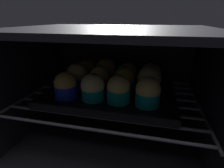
{
  "coord_description": "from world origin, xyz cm",
  "views": [
    {
      "loc": [
        12.82,
        -29.95,
        38.04
      ],
      "look_at": [
        0.0,
        23.44,
        17.55
      ],
      "focal_mm": 28.42,
      "sensor_mm": 36.0,
      "label": 1
    }
  ],
  "objects_px": {
    "muffin_row1_col0": "(77,76)",
    "muffin_row1_col1": "(100,79)",
    "muffin_row2_col1": "(106,71)",
    "baking_tray": "(112,92)",
    "muffin_row0_col3": "(148,92)",
    "muffin_row0_col0": "(66,86)",
    "muffin_row1_col2": "(124,80)",
    "muffin_row2_col2": "(128,74)",
    "muffin_row0_col1": "(93,88)",
    "muffin_row0_col2": "(119,90)",
    "muffin_row2_col0": "(87,71)",
    "muffin_row2_col3": "(150,75)",
    "muffin_row1_col3": "(149,82)"
  },
  "relations": [
    {
      "from": "muffin_row0_col1",
      "to": "muffin_row0_col2",
      "type": "relative_size",
      "value": 1.03
    },
    {
      "from": "muffin_row1_col2",
      "to": "muffin_row2_col2",
      "type": "height_order",
      "value": "muffin_row1_col2"
    },
    {
      "from": "muffin_row0_col3",
      "to": "muffin_row1_col1",
      "type": "distance_m",
      "value": 0.18
    },
    {
      "from": "muffin_row0_col2",
      "to": "muffin_row0_col3",
      "type": "distance_m",
      "value": 0.08
    },
    {
      "from": "muffin_row1_col0",
      "to": "muffin_row1_col2",
      "type": "bearing_deg",
      "value": 2.08
    },
    {
      "from": "muffin_row2_col2",
      "to": "muffin_row1_col1",
      "type": "bearing_deg",
      "value": -135.71
    },
    {
      "from": "muffin_row0_col1",
      "to": "muffin_row0_col3",
      "type": "distance_m",
      "value": 0.16
    },
    {
      "from": "muffin_row1_col3",
      "to": "muffin_row2_col3",
      "type": "bearing_deg",
      "value": 88.47
    },
    {
      "from": "muffin_row0_col1",
      "to": "muffin_row1_col2",
      "type": "xyz_separation_m",
      "value": [
        0.08,
        0.08,
        0.0
      ]
    },
    {
      "from": "muffin_row1_col0",
      "to": "muffin_row2_col0",
      "type": "height_order",
      "value": "muffin_row1_col0"
    },
    {
      "from": "muffin_row2_col2",
      "to": "muffin_row2_col3",
      "type": "bearing_deg",
      "value": 0.54
    },
    {
      "from": "muffin_row1_col0",
      "to": "muffin_row1_col1",
      "type": "relative_size",
      "value": 1.03
    },
    {
      "from": "muffin_row0_col0",
      "to": "muffin_row1_col3",
      "type": "relative_size",
      "value": 0.88
    },
    {
      "from": "muffin_row0_col0",
      "to": "muffin_row0_col3",
      "type": "height_order",
      "value": "muffin_row0_col3"
    },
    {
      "from": "muffin_row0_col0",
      "to": "muffin_row2_col3",
      "type": "relative_size",
      "value": 0.98
    },
    {
      "from": "baking_tray",
      "to": "muffin_row2_col0",
      "type": "bearing_deg",
      "value": 146.57
    },
    {
      "from": "muffin_row0_col0",
      "to": "muffin_row0_col3",
      "type": "xyz_separation_m",
      "value": [
        0.24,
        0.0,
        0.0
      ]
    },
    {
      "from": "muffin_row0_col0",
      "to": "muffin_row0_col1",
      "type": "distance_m",
      "value": 0.09
    },
    {
      "from": "muffin_row1_col0",
      "to": "muffin_row2_col1",
      "type": "height_order",
      "value": "muffin_row2_col1"
    },
    {
      "from": "baking_tray",
      "to": "muffin_row0_col3",
      "type": "relative_size",
      "value": 4.87
    },
    {
      "from": "muffin_row0_col2",
      "to": "muffin_row1_col2",
      "type": "relative_size",
      "value": 0.9
    },
    {
      "from": "muffin_row0_col1",
      "to": "muffin_row1_col0",
      "type": "distance_m",
      "value": 0.11
    },
    {
      "from": "muffin_row0_col2",
      "to": "muffin_row1_col2",
      "type": "xyz_separation_m",
      "value": [
        0.0,
        0.08,
        0.0
      ]
    },
    {
      "from": "muffin_row0_col2",
      "to": "muffin_row2_col3",
      "type": "distance_m",
      "value": 0.18
    },
    {
      "from": "muffin_row0_col1",
      "to": "muffin_row2_col2",
      "type": "xyz_separation_m",
      "value": [
        0.08,
        0.16,
        -0.0
      ]
    },
    {
      "from": "muffin_row2_col0",
      "to": "baking_tray",
      "type": "bearing_deg",
      "value": -33.43
    },
    {
      "from": "muffin_row0_col3",
      "to": "muffin_row1_col3",
      "type": "height_order",
      "value": "muffin_row1_col3"
    },
    {
      "from": "muffin_row1_col2",
      "to": "muffin_row2_col1",
      "type": "xyz_separation_m",
      "value": [
        -0.08,
        0.07,
        0.0
      ]
    },
    {
      "from": "muffin_row1_col1",
      "to": "muffin_row2_col1",
      "type": "relative_size",
      "value": 0.95
    },
    {
      "from": "muffin_row0_col3",
      "to": "muffin_row1_col0",
      "type": "distance_m",
      "value": 0.25
    },
    {
      "from": "muffin_row2_col0",
      "to": "muffin_row2_col2",
      "type": "height_order",
      "value": "muffin_row2_col0"
    },
    {
      "from": "muffin_row1_col1",
      "to": "muffin_row2_col2",
      "type": "distance_m",
      "value": 0.12
    },
    {
      "from": "muffin_row1_col2",
      "to": "muffin_row2_col0",
      "type": "height_order",
      "value": "muffin_row1_col2"
    },
    {
      "from": "muffin_row0_col3",
      "to": "muffin_row1_col2",
      "type": "xyz_separation_m",
      "value": [
        -0.08,
        0.08,
        0.0
      ]
    },
    {
      "from": "muffin_row0_col0",
      "to": "muffin_row0_col1",
      "type": "xyz_separation_m",
      "value": [
        0.09,
        0.0,
        0.0
      ]
    },
    {
      "from": "muffin_row0_col2",
      "to": "muffin_row2_col0",
      "type": "distance_m",
      "value": 0.22
    },
    {
      "from": "baking_tray",
      "to": "muffin_row1_col0",
      "type": "bearing_deg",
      "value": -178.78
    },
    {
      "from": "muffin_row2_col0",
      "to": "muffin_row0_col0",
      "type": "bearing_deg",
      "value": -91.78
    },
    {
      "from": "muffin_row2_col3",
      "to": "muffin_row2_col2",
      "type": "bearing_deg",
      "value": -179.46
    },
    {
      "from": "muffin_row1_col0",
      "to": "muffin_row2_col1",
      "type": "distance_m",
      "value": 0.11
    },
    {
      "from": "muffin_row1_col2",
      "to": "muffin_row2_col3",
      "type": "distance_m",
      "value": 0.11
    },
    {
      "from": "muffin_row1_col2",
      "to": "muffin_row2_col0",
      "type": "bearing_deg",
      "value": 154.59
    },
    {
      "from": "baking_tray",
      "to": "muffin_row0_col2",
      "type": "xyz_separation_m",
      "value": [
        0.04,
        -0.08,
        0.04
      ]
    },
    {
      "from": "muffin_row1_col0",
      "to": "muffin_row1_col1",
      "type": "xyz_separation_m",
      "value": [
        0.08,
        0.0,
        -0.0
      ]
    },
    {
      "from": "baking_tray",
      "to": "muffin_row2_col1",
      "type": "relative_size",
      "value": 4.43
    },
    {
      "from": "muffin_row1_col3",
      "to": "muffin_row2_col2",
      "type": "relative_size",
      "value": 1.15
    },
    {
      "from": "muffin_row0_col1",
      "to": "muffin_row0_col2",
      "type": "distance_m",
      "value": 0.08
    },
    {
      "from": "muffin_row2_col3",
      "to": "muffin_row1_col0",
      "type": "bearing_deg",
      "value": -160.66
    },
    {
      "from": "muffin_row0_col1",
      "to": "muffin_row1_col3",
      "type": "bearing_deg",
      "value": 25.57
    },
    {
      "from": "muffin_row0_col0",
      "to": "muffin_row1_col1",
      "type": "bearing_deg",
      "value": 46.22
    }
  ]
}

